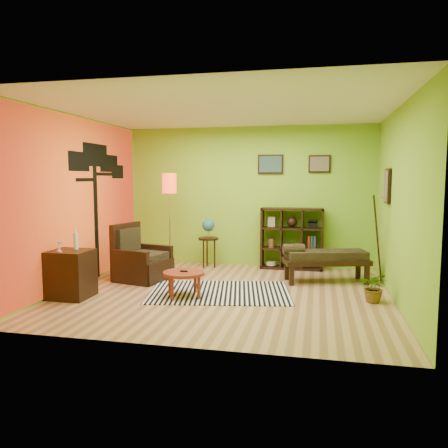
% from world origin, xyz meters
% --- Properties ---
extents(ground, '(5.00, 5.00, 0.00)m').
position_xyz_m(ground, '(0.00, 0.00, 0.00)').
color(ground, tan).
rests_on(ground, ground).
extents(room_shell, '(5.04, 4.54, 2.82)m').
position_xyz_m(room_shell, '(-0.09, 0.01, 1.80)').
color(room_shell, '#86C62B').
rests_on(room_shell, ground).
extents(zebra_rug, '(2.39, 1.80, 0.01)m').
position_xyz_m(zebra_rug, '(-0.09, -0.01, 0.01)').
color(zebra_rug, silver).
rests_on(zebra_rug, ground).
extents(coffee_table, '(0.62, 0.62, 0.40)m').
position_xyz_m(coffee_table, '(-0.55, -0.36, 0.33)').
color(coffee_table, maroon).
rests_on(coffee_table, ground).
extents(armchair, '(0.97, 0.97, 0.98)m').
position_xyz_m(armchair, '(-1.64, 0.55, 0.30)').
color(armchair, black).
rests_on(armchair, ground).
extents(side_cabinet, '(0.60, 0.55, 1.03)m').
position_xyz_m(side_cabinet, '(-2.20, -0.75, 0.36)').
color(side_cabinet, black).
rests_on(side_cabinet, ground).
extents(floor_lamp, '(0.28, 0.28, 1.87)m').
position_xyz_m(floor_lamp, '(-1.38, 1.38, 1.51)').
color(floor_lamp, silver).
rests_on(floor_lamp, ground).
extents(globe_table, '(0.40, 0.40, 0.97)m').
position_xyz_m(globe_table, '(-0.73, 1.82, 0.74)').
color(globe_table, black).
rests_on(globe_table, ground).
extents(cube_shelf, '(1.20, 0.35, 1.20)m').
position_xyz_m(cube_shelf, '(0.91, 2.03, 0.60)').
color(cube_shelf, black).
rests_on(cube_shelf, ground).
extents(bench, '(1.52, 0.87, 0.67)m').
position_xyz_m(bench, '(1.51, 1.04, 0.43)').
color(bench, black).
rests_on(bench, ground).
extents(potted_plant, '(0.54, 0.56, 0.35)m').
position_xyz_m(potted_plant, '(2.21, -0.07, 0.18)').
color(potted_plant, '#26661E').
rests_on(potted_plant, ground).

